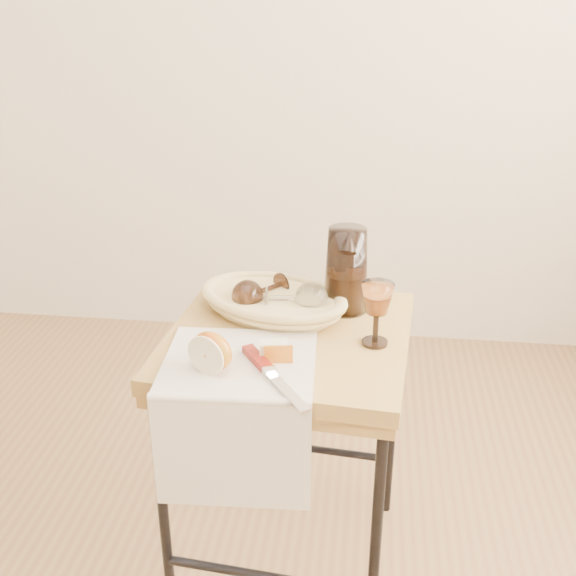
% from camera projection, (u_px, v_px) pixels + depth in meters
% --- Properties ---
extents(side_table, '(0.59, 0.59, 0.69)m').
position_uv_depth(side_table, '(289.00, 454.00, 1.74)').
color(side_table, brown).
rests_on(side_table, floor).
extents(tea_towel, '(0.33, 0.30, 0.01)m').
position_uv_depth(tea_towel, '(239.00, 362.00, 1.47)').
color(tea_towel, beige).
rests_on(tea_towel, side_table).
extents(bread_basket, '(0.38, 0.32, 0.05)m').
position_uv_depth(bread_basket, '(273.00, 303.00, 1.67)').
color(bread_basket, tan).
rests_on(bread_basket, side_table).
extents(goblet_lying_a, '(0.14, 0.14, 0.08)m').
position_uv_depth(goblet_lying_a, '(262.00, 291.00, 1.68)').
color(goblet_lying_a, '#41271B').
rests_on(goblet_lying_a, bread_basket).
extents(goblet_lying_b, '(0.13, 0.09, 0.08)m').
position_uv_depth(goblet_lying_b, '(292.00, 298.00, 1.64)').
color(goblet_lying_b, white).
rests_on(goblet_lying_b, bread_basket).
extents(pitcher, '(0.17, 0.24, 0.25)m').
position_uv_depth(pitcher, '(346.00, 270.00, 1.66)').
color(pitcher, black).
rests_on(pitcher, side_table).
extents(wine_goblet, '(0.09, 0.09, 0.15)m').
position_uv_depth(wine_goblet, '(376.00, 314.00, 1.51)').
color(wine_goblet, white).
rests_on(wine_goblet, side_table).
extents(apple_half, '(0.10, 0.08, 0.09)m').
position_uv_depth(apple_half, '(212.00, 351.00, 1.42)').
color(apple_half, '#C41F00').
rests_on(apple_half, tea_towel).
extents(apple_wedge, '(0.06, 0.04, 0.04)m').
position_uv_depth(apple_wedge, '(274.00, 350.00, 1.47)').
color(apple_wedge, beige).
rests_on(apple_wedge, tea_towel).
extents(table_knife, '(0.17, 0.23, 0.02)m').
position_uv_depth(table_knife, '(272.00, 373.00, 1.40)').
color(table_knife, silver).
rests_on(table_knife, tea_towel).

